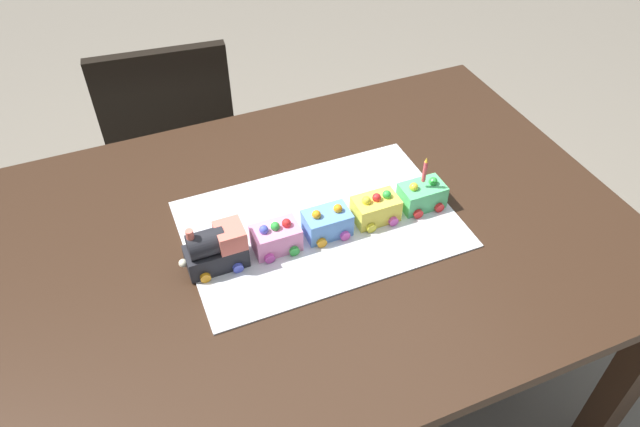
{
  "coord_description": "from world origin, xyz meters",
  "views": [
    {
      "loc": [
        -0.36,
        -0.87,
        1.67
      ],
      "look_at": [
        0.01,
        0.01,
        0.77
      ],
      "focal_mm": 33.07,
      "sensor_mm": 36.0,
      "label": 1
    }
  ],
  "objects_px": {
    "chair": "(173,140)",
    "cake_car_gondola_mint_green": "(422,195)",
    "dining_table": "(318,260)",
    "birthday_candle": "(425,170)",
    "cake_car_tanker_bubblegum": "(276,237)",
    "cake_car_caboose_sky_blue": "(327,223)",
    "cake_locomotive": "(216,249)",
    "cake_car_hopper_lemon": "(376,208)"
  },
  "relations": [
    {
      "from": "chair",
      "to": "cake_car_gondola_mint_green",
      "type": "xyz_separation_m",
      "value": [
        0.44,
        -0.86,
        0.3
      ]
    },
    {
      "from": "cake_car_gondola_mint_green",
      "to": "dining_table",
      "type": "bearing_deg",
      "value": 174.24
    },
    {
      "from": "birthday_candle",
      "to": "cake_car_tanker_bubblegum",
      "type": "bearing_deg",
      "value": -180.0
    },
    {
      "from": "cake_car_caboose_sky_blue",
      "to": "birthday_candle",
      "type": "xyz_separation_m",
      "value": [
        0.23,
        0.0,
        0.08
      ]
    },
    {
      "from": "dining_table",
      "to": "cake_car_gondola_mint_green",
      "type": "relative_size",
      "value": 14.0
    },
    {
      "from": "cake_locomotive",
      "to": "cake_car_tanker_bubblegum",
      "type": "relative_size",
      "value": 1.4
    },
    {
      "from": "chair",
      "to": "cake_car_hopper_lemon",
      "type": "distance_m",
      "value": 0.96
    },
    {
      "from": "chair",
      "to": "dining_table",
      "type": "bearing_deg",
      "value": 108.86
    },
    {
      "from": "cake_car_hopper_lemon",
      "to": "birthday_candle",
      "type": "xyz_separation_m",
      "value": [
        0.12,
        0.0,
        0.07
      ]
    },
    {
      "from": "cake_locomotive",
      "to": "cake_car_caboose_sky_blue",
      "type": "height_order",
      "value": "cake_locomotive"
    },
    {
      "from": "birthday_candle",
      "to": "cake_locomotive",
      "type": "bearing_deg",
      "value": 180.0
    },
    {
      "from": "dining_table",
      "to": "cake_car_hopper_lemon",
      "type": "height_order",
      "value": "cake_car_hopper_lemon"
    },
    {
      "from": "cake_car_gondola_mint_green",
      "to": "cake_car_tanker_bubblegum",
      "type": "bearing_deg",
      "value": 180.0
    },
    {
      "from": "cake_car_tanker_bubblegum",
      "to": "cake_car_caboose_sky_blue",
      "type": "xyz_separation_m",
      "value": [
        0.12,
        0.0,
        -0.0
      ]
    },
    {
      "from": "cake_locomotive",
      "to": "cake_car_caboose_sky_blue",
      "type": "distance_m",
      "value": 0.25
    },
    {
      "from": "cake_car_tanker_bubblegum",
      "to": "cake_car_gondola_mint_green",
      "type": "distance_m",
      "value": 0.35
    },
    {
      "from": "cake_locomotive",
      "to": "birthday_candle",
      "type": "xyz_separation_m",
      "value": [
        0.48,
        0.0,
        0.06
      ]
    },
    {
      "from": "dining_table",
      "to": "cake_car_tanker_bubblegum",
      "type": "relative_size",
      "value": 14.0
    },
    {
      "from": "chair",
      "to": "cake_locomotive",
      "type": "height_order",
      "value": "same"
    },
    {
      "from": "cake_car_gondola_mint_green",
      "to": "birthday_candle",
      "type": "distance_m",
      "value": 0.08
    },
    {
      "from": "dining_table",
      "to": "chair",
      "type": "relative_size",
      "value": 1.63
    },
    {
      "from": "chair",
      "to": "cake_car_caboose_sky_blue",
      "type": "xyz_separation_m",
      "value": [
        0.2,
        -0.86,
        0.3
      ]
    },
    {
      "from": "chair",
      "to": "cake_car_hopper_lemon",
      "type": "height_order",
      "value": "chair"
    },
    {
      "from": "cake_locomotive",
      "to": "cake_car_hopper_lemon",
      "type": "xyz_separation_m",
      "value": [
        0.36,
        -0.0,
        -0.02
      ]
    },
    {
      "from": "cake_locomotive",
      "to": "birthday_candle",
      "type": "distance_m",
      "value": 0.48
    },
    {
      "from": "dining_table",
      "to": "cake_car_tanker_bubblegum",
      "type": "height_order",
      "value": "cake_car_tanker_bubblegum"
    },
    {
      "from": "cake_car_hopper_lemon",
      "to": "chair",
      "type": "bearing_deg",
      "value": 110.52
    },
    {
      "from": "cake_locomotive",
      "to": "birthday_candle",
      "type": "bearing_deg",
      "value": 0.0
    },
    {
      "from": "cake_car_caboose_sky_blue",
      "to": "cake_car_hopper_lemon",
      "type": "height_order",
      "value": "same"
    },
    {
      "from": "cake_car_caboose_sky_blue",
      "to": "cake_locomotive",
      "type": "bearing_deg",
      "value": 180.0
    },
    {
      "from": "cake_car_caboose_sky_blue",
      "to": "cake_car_gondola_mint_green",
      "type": "bearing_deg",
      "value": 0.0
    },
    {
      "from": "dining_table",
      "to": "cake_car_hopper_lemon",
      "type": "distance_m",
      "value": 0.19
    },
    {
      "from": "cake_car_caboose_sky_blue",
      "to": "cake_car_gondola_mint_green",
      "type": "distance_m",
      "value": 0.24
    },
    {
      "from": "cake_car_gondola_mint_green",
      "to": "birthday_candle",
      "type": "xyz_separation_m",
      "value": [
        -0.0,
        0.0,
        0.08
      ]
    },
    {
      "from": "chair",
      "to": "cake_car_caboose_sky_blue",
      "type": "bearing_deg",
      "value": 109.26
    },
    {
      "from": "cake_car_gondola_mint_green",
      "to": "cake_car_hopper_lemon",
      "type": "bearing_deg",
      "value": 180.0
    },
    {
      "from": "cake_locomotive",
      "to": "cake_car_tanker_bubblegum",
      "type": "height_order",
      "value": "cake_locomotive"
    },
    {
      "from": "cake_car_caboose_sky_blue",
      "to": "cake_car_hopper_lemon",
      "type": "distance_m",
      "value": 0.12
    },
    {
      "from": "dining_table",
      "to": "cake_car_gondola_mint_green",
      "type": "bearing_deg",
      "value": -5.76
    },
    {
      "from": "dining_table",
      "to": "cake_car_tanker_bubblegum",
      "type": "distance_m",
      "value": 0.18
    },
    {
      "from": "cake_car_tanker_bubblegum",
      "to": "cake_car_hopper_lemon",
      "type": "relative_size",
      "value": 1.0
    },
    {
      "from": "birthday_candle",
      "to": "cake_car_caboose_sky_blue",
      "type": "bearing_deg",
      "value": -180.0
    }
  ]
}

